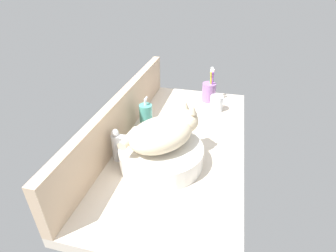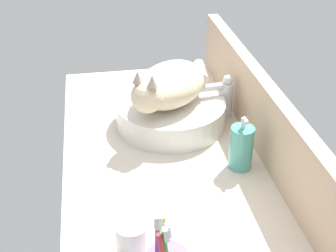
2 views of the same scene
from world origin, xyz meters
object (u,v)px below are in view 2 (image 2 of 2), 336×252
object	(u,v)px
cat	(169,85)
soap_dispenser	(241,147)
faucet	(223,95)
sink_basin	(171,113)
water_glass	(132,242)

from	to	relation	value
cat	soap_dispenser	bearing A→B (deg)	32.77
faucet	sink_basin	bearing A→B (deg)	-84.10
cat	soap_dispenser	size ratio (longest dim) A/B	2.02
sink_basin	water_glass	world-z (taller)	water_glass
sink_basin	soap_dispenser	distance (cm)	27.31
sink_basin	cat	xyz separation A→B (cm)	(1.09, -0.83, 9.52)
sink_basin	cat	bearing A→B (deg)	-37.27
soap_dispenser	sink_basin	bearing A→B (deg)	-149.94
faucet	soap_dispenser	bearing A→B (deg)	-5.12
sink_basin	cat	size ratio (longest dim) A/B	1.05
water_glass	sink_basin	bearing A→B (deg)	161.40
sink_basin	water_glass	xyz separation A→B (cm)	(48.49, -16.32, -0.25)
cat	water_glass	size ratio (longest dim) A/B	3.70
soap_dispenser	water_glass	distance (cm)	39.05
faucet	water_glass	xyz separation A→B (cm)	(50.14, -32.22, -3.79)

